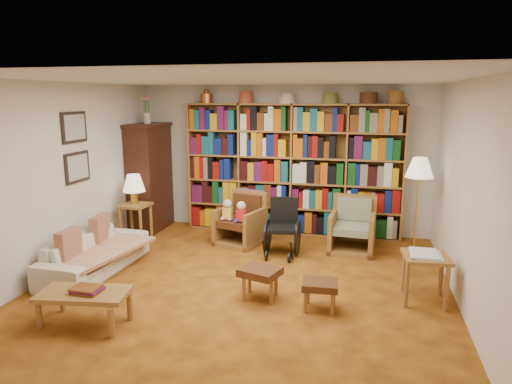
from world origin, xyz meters
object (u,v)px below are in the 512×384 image
(side_table_lamp, at_px, (136,214))
(armchair_sage, at_px, (352,230))
(footstool_a, at_px, (260,274))
(sofa, at_px, (95,254))
(coffee_table, at_px, (84,296))
(wheelchair, at_px, (282,229))
(armchair_leather, at_px, (241,222))
(floor_lamp, at_px, (419,172))
(side_table_papers, at_px, (426,263))
(footstool_b, at_px, (320,287))

(side_table_lamp, xyz_separation_m, armchair_sage, (3.40, 0.44, -0.15))
(side_table_lamp, height_order, footstool_a, side_table_lamp)
(sofa, relative_size, coffee_table, 1.78)
(footstool_a, bearing_deg, wheelchair, 91.15)
(sofa, distance_m, armchair_leather, 2.30)
(wheelchair, bearing_deg, floor_lamp, 9.87)
(coffee_table, bearing_deg, armchair_sage, 49.72)
(armchair_sage, bearing_deg, side_table_papers, -62.46)
(armchair_leather, relative_size, footstool_b, 2.08)
(wheelchair, distance_m, floor_lamp, 2.12)
(floor_lamp, bearing_deg, footstool_a, -134.46)
(footstool_a, distance_m, coffee_table, 1.91)
(side_table_lamp, distance_m, footstool_a, 2.91)
(side_table_papers, bearing_deg, coffee_table, -158.15)
(wheelchair, relative_size, coffee_table, 0.87)
(armchair_leather, bearing_deg, footstool_b, -54.65)
(sofa, relative_size, footstool_b, 4.25)
(side_table_lamp, bearing_deg, sofa, -85.64)
(wheelchair, bearing_deg, sofa, -150.64)
(footstool_a, bearing_deg, footstool_b, -9.87)
(armchair_leather, height_order, coffee_table, armchair_leather)
(wheelchair, height_order, footstool_b, wheelchair)
(armchair_sage, xyz_separation_m, side_table_papers, (0.87, -1.67, 0.15))
(floor_lamp, relative_size, footstool_a, 2.83)
(side_table_lamp, bearing_deg, floor_lamp, 4.16)
(wheelchair, xyz_separation_m, footstool_a, (0.03, -1.57, -0.08))
(armchair_leather, relative_size, side_table_papers, 1.44)
(floor_lamp, xyz_separation_m, coffee_table, (-3.48, -2.93, -0.96))
(armchair_leather, bearing_deg, sofa, -132.84)
(floor_lamp, bearing_deg, armchair_sage, 172.08)
(wheelchair, distance_m, side_table_papers, 2.23)
(armchair_leather, distance_m, side_table_papers, 3.07)
(armchair_sage, bearing_deg, coffee_table, -130.28)
(floor_lamp, xyz_separation_m, side_table_papers, (-0.03, -1.54, -0.80))
(armchair_sage, height_order, coffee_table, armchair_sage)
(footstool_a, xyz_separation_m, footstool_b, (0.71, -0.12, -0.03))
(sofa, distance_m, wheelchair, 2.64)
(wheelchair, xyz_separation_m, floor_lamp, (1.90, 0.33, 0.88))
(sofa, relative_size, floor_lamp, 1.17)
(armchair_sage, relative_size, floor_lamp, 0.56)
(sofa, bearing_deg, wheelchair, -59.51)
(footstool_a, bearing_deg, floor_lamp, 45.54)
(sofa, bearing_deg, side_table_papers, -87.72)
(coffee_table, bearing_deg, wheelchair, 58.62)
(floor_lamp, relative_size, side_table_papers, 2.50)
(side_table_lamp, distance_m, floor_lamp, 4.39)
(footstool_a, bearing_deg, sofa, 173.25)
(side_table_papers, distance_m, footstool_b, 1.25)
(footstool_b, bearing_deg, coffee_table, -158.74)
(armchair_sage, xyz_separation_m, wheelchair, (-1.00, -0.45, 0.07))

